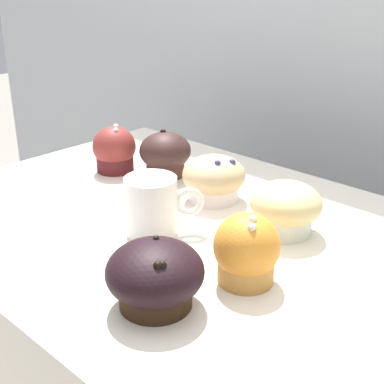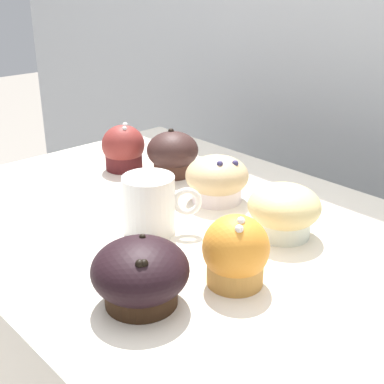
% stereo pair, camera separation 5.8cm
% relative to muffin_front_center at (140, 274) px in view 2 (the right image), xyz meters
% --- Properties ---
extents(muffin_front_center, '(0.12, 0.12, 0.09)m').
position_rel_muffin_front_center_xyz_m(muffin_front_center, '(0.00, 0.00, 0.00)').
color(muffin_front_center, black).
rests_on(muffin_front_center, display_counter).
extents(muffin_back_left, '(0.11, 0.11, 0.08)m').
position_rel_muffin_front_center_xyz_m(muffin_back_left, '(-0.16, 0.28, -0.00)').
color(muffin_back_left, silver).
rests_on(muffin_back_left, display_counter).
extents(muffin_back_right, '(0.11, 0.11, 0.08)m').
position_rel_muffin_front_center_xyz_m(muffin_back_right, '(0.00, 0.27, 0.00)').
color(muffin_back_right, white).
rests_on(muffin_back_right, display_counter).
extents(muffin_front_left, '(0.08, 0.08, 0.09)m').
position_rel_muffin_front_center_xyz_m(muffin_front_left, '(-0.39, 0.26, 0.00)').
color(muffin_front_left, '#50191B').
rests_on(muffin_front_left, display_counter).
extents(muffin_front_right, '(0.10, 0.10, 0.09)m').
position_rel_muffin_front_center_xyz_m(muffin_front_right, '(-0.30, 0.31, 0.00)').
color(muffin_front_right, '#40251B').
rests_on(muffin_front_right, display_counter).
extents(muffin_back_center, '(0.09, 0.09, 0.10)m').
position_rel_muffin_front_center_xyz_m(muffin_back_center, '(0.05, 0.12, 0.00)').
color(muffin_back_center, '#C3863C').
rests_on(muffin_back_center, display_counter).
extents(coffee_cup, '(0.10, 0.10, 0.09)m').
position_rel_muffin_front_center_xyz_m(coffee_cup, '(-0.14, 0.13, 0.01)').
color(coffee_cup, white).
rests_on(coffee_cup, display_counter).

